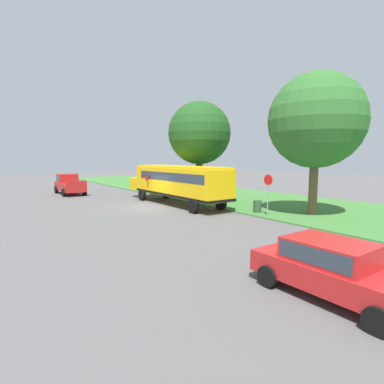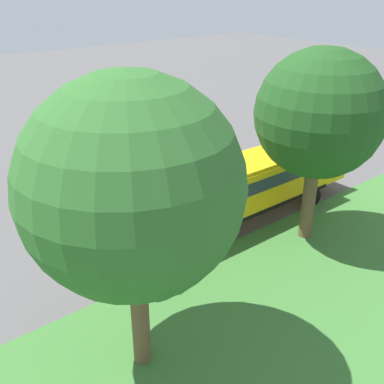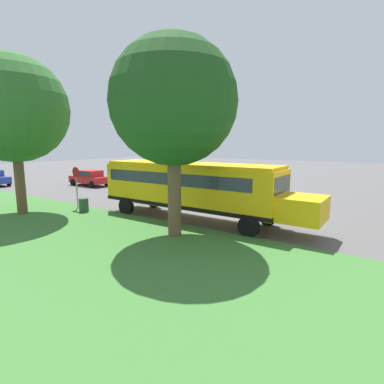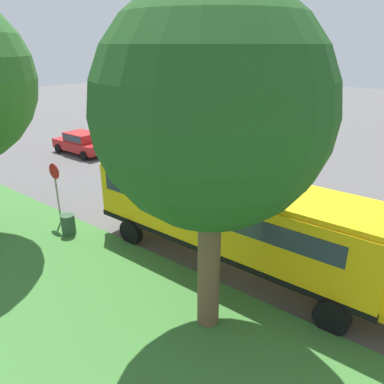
% 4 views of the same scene
% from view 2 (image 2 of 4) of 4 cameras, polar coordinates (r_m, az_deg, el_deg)
% --- Properties ---
extents(ground_plane, '(120.00, 120.00, 0.00)m').
position_cam_2_polar(ground_plane, '(25.09, 2.97, -0.82)').
color(ground_plane, '#565454').
extents(grass_verge, '(12.00, 80.00, 0.08)m').
position_cam_2_polar(grass_verge, '(19.82, 22.68, -10.78)').
color(grass_verge, '#3D7533').
rests_on(grass_verge, ground).
extents(school_bus, '(2.84, 12.42, 3.16)m').
position_cam_2_polar(school_bus, '(22.25, 6.77, 0.93)').
color(school_bus, yellow).
rests_on(school_bus, ground).
extents(pickup_truck, '(2.28, 5.40, 2.10)m').
position_cam_2_polar(pickup_truck, '(35.10, 15.67, 7.96)').
color(pickup_truck, '#B21E1E').
rests_on(pickup_truck, ground).
extents(oak_tree_beside_bus, '(5.51, 5.51, 8.74)m').
position_cam_2_polar(oak_tree_beside_bus, '(19.82, 15.47, 9.36)').
color(oak_tree_beside_bus, brown).
rests_on(oak_tree_beside_bus, ground).
extents(oak_tree_roadside_mid, '(6.10, 6.10, 9.23)m').
position_cam_2_polar(oak_tree_roadside_mid, '(12.01, -8.05, 1.52)').
color(oak_tree_roadside_mid, brown).
rests_on(oak_tree_roadside_mid, ground).
extents(stop_sign, '(0.08, 0.68, 2.74)m').
position_cam_2_polar(stop_sign, '(16.82, -7.79, -8.68)').
color(stop_sign, gray).
rests_on(stop_sign, ground).
extents(trash_bin, '(0.56, 0.56, 0.90)m').
position_cam_2_polar(trash_bin, '(17.80, -3.28, -11.38)').
color(trash_bin, '#2D4C33').
rests_on(trash_bin, ground).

